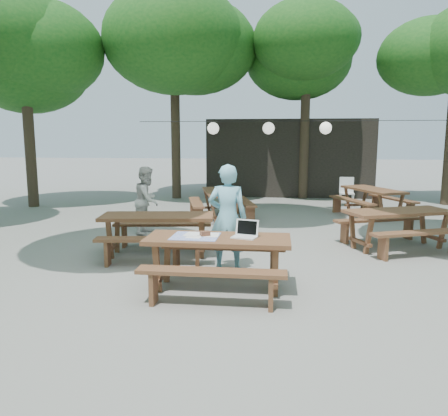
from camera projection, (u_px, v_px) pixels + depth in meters
name	position (u px, v px, depth m)	size (l,w,h in m)	color
ground	(272.00, 272.00, 6.93)	(80.00, 80.00, 0.00)	slate
pavilion	(289.00, 157.00, 16.94)	(6.00, 3.00, 2.80)	black
main_picnic_table	(218.00, 262.00, 6.11)	(2.00, 1.58, 0.75)	#55371E
picnic_table_nw	(158.00, 234.00, 7.89)	(2.09, 1.81, 0.75)	#55371E
picnic_table_ne	(397.00, 229.00, 8.39)	(2.35, 2.17, 0.75)	#55371E
picnic_table_far_w	(221.00, 204.00, 11.53)	(2.01, 2.23, 0.75)	#55371E
picnic_table_far_e	(372.00, 202.00, 12.02)	(2.19, 2.36, 0.75)	#55371E
woman	(227.00, 218.00, 6.98)	(0.62, 0.41, 1.71)	#7DCAE5
second_person	(147.00, 200.00, 9.73)	(0.73, 0.57, 1.50)	silver
plastic_chair	(347.00, 198.00, 13.78)	(0.47, 0.47, 0.90)	silver
laptop	(246.00, 233.00, 6.05)	(0.39, 0.34, 0.24)	white
tabletop_clutter	(198.00, 236.00, 6.09)	(0.66, 0.57, 0.08)	blue
paper_lanterns	(269.00, 128.00, 12.46)	(9.00, 0.34, 0.38)	black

